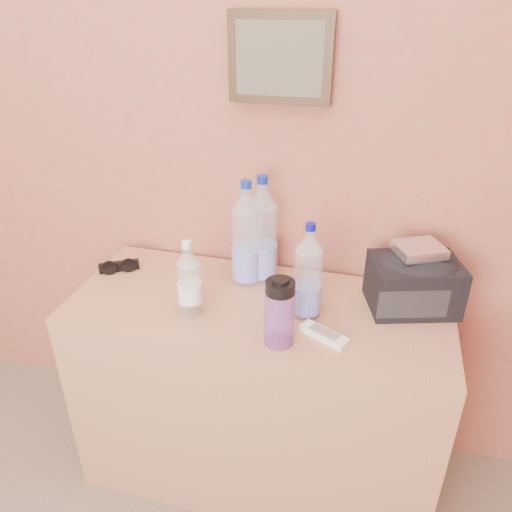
{
  "coord_description": "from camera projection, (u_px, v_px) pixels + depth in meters",
  "views": [
    {
      "loc": [
        0.61,
        0.51,
        1.58
      ],
      "look_at": [
        0.29,
        1.71,
        0.9
      ],
      "focal_mm": 35.0,
      "sensor_mm": 36.0,
      "label": 1
    }
  ],
  "objects": [
    {
      "name": "picture_frame",
      "position": [
        280.0,
        59.0,
        1.41
      ],
      "size": [
        0.3,
        0.03,
        0.25
      ],
      "primitive_type": null,
      "color": "#382311",
      "rests_on": "room_shell"
    },
    {
      "name": "pet_large_c",
      "position": [
        262.0,
        235.0,
        1.59
      ],
      "size": [
        0.1,
        0.1,
        0.35
      ],
      "rotation": [
        0.0,
        0.0,
        -0.05
      ],
      "color": "silver",
      "rests_on": "dresser"
    },
    {
      "name": "pet_small",
      "position": [
        189.0,
        283.0,
        1.44
      ],
      "size": [
        0.07,
        0.07,
        0.24
      ],
      "rotation": [
        0.0,
        0.0,
        0.2
      ],
      "color": "silver",
      "rests_on": "dresser"
    },
    {
      "name": "toiletry_bag",
      "position": [
        414.0,
        282.0,
        1.47
      ],
      "size": [
        0.29,
        0.25,
        0.17
      ],
      "primitive_type": null,
      "rotation": [
        0.0,
        0.0,
        0.29
      ],
      "color": "black",
      "rests_on": "dresser"
    },
    {
      "name": "sunglasses",
      "position": [
        119.0,
        266.0,
        1.69
      ],
      "size": [
        0.14,
        0.11,
        0.03
      ],
      "primitive_type": null,
      "rotation": [
        0.0,
        0.0,
        0.54
      ],
      "color": "black",
      "rests_on": "dresser"
    },
    {
      "name": "dresser",
      "position": [
        258.0,
        392.0,
        1.7
      ],
      "size": [
        1.16,
        0.48,
        0.72
      ],
      "primitive_type": "cube",
      "color": "#A47F52",
      "rests_on": "ground"
    },
    {
      "name": "pet_large_d",
      "position": [
        308.0,
        276.0,
        1.42
      ],
      "size": [
        0.08,
        0.08,
        0.29
      ],
      "rotation": [
        0.0,
        0.0,
        -0.09
      ],
      "color": "silver",
      "rests_on": "dresser"
    },
    {
      "name": "foil_packet",
      "position": [
        419.0,
        249.0,
        1.44
      ],
      "size": [
        0.17,
        0.16,
        0.03
      ],
      "primitive_type": "cube",
      "rotation": [
        0.0,
        0.0,
        0.47
      ],
      "color": "silver",
      "rests_on": "toiletry_bag"
    },
    {
      "name": "ac_remote",
      "position": [
        324.0,
        335.0,
        1.37
      ],
      "size": [
        0.15,
        0.1,
        0.02
      ],
      "primitive_type": "cube",
      "rotation": [
        0.0,
        0.0,
        -0.47
      ],
      "color": "silver",
      "rests_on": "dresser"
    },
    {
      "name": "pet_large_b",
      "position": [
        247.0,
        239.0,
        1.57
      ],
      "size": [
        0.09,
        0.09,
        0.35
      ],
      "rotation": [
        0.0,
        0.0,
        -0.34
      ],
      "color": "white",
      "rests_on": "dresser"
    },
    {
      "name": "nalgene_bottle",
      "position": [
        280.0,
        312.0,
        1.32
      ],
      "size": [
        0.08,
        0.08,
        0.2
      ],
      "rotation": [
        0.0,
        0.0,
        0.32
      ],
      "color": "purple",
      "rests_on": "dresser"
    }
  ]
}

